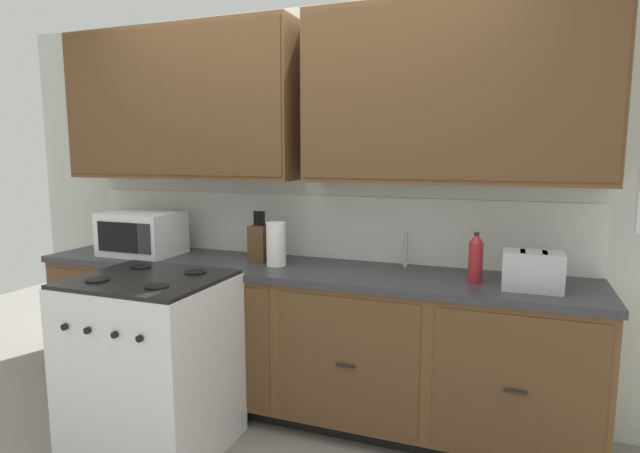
# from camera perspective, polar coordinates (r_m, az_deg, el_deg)

# --- Properties ---
(ground_plane) EXTENTS (8.28, 8.28, 0.00)m
(ground_plane) POSITION_cam_1_polar(r_m,az_deg,el_deg) (3.15, -4.88, -21.94)
(ground_plane) COLOR gray
(wall_unit) EXTENTS (4.51, 0.40, 2.46)m
(wall_unit) POSITION_cam_1_polar(r_m,az_deg,el_deg) (3.18, -1.28, 9.59)
(wall_unit) COLOR silver
(wall_unit) RESTS_ON ground_plane
(counter_run) EXTENTS (3.34, 0.64, 0.91)m
(counter_run) POSITION_cam_1_polar(r_m,az_deg,el_deg) (3.19, -2.59, -12.18)
(counter_run) COLOR black
(counter_run) RESTS_ON ground_plane
(stove_range) EXTENTS (0.76, 0.68, 0.95)m
(stove_range) POSITION_cam_1_polar(r_m,az_deg,el_deg) (2.97, -18.05, -14.17)
(stove_range) COLOR white
(stove_range) RESTS_ON ground_plane
(microwave) EXTENTS (0.48, 0.37, 0.28)m
(microwave) POSITION_cam_1_polar(r_m,az_deg,el_deg) (3.60, -19.05, -0.72)
(microwave) COLOR white
(microwave) RESTS_ON counter_run
(toaster) EXTENTS (0.28, 0.18, 0.19)m
(toaster) POSITION_cam_1_polar(r_m,az_deg,el_deg) (2.73, 22.44, -4.53)
(toaster) COLOR #B7B7BC
(toaster) RESTS_ON counter_run
(knife_block) EXTENTS (0.11, 0.14, 0.31)m
(knife_block) POSITION_cam_1_polar(r_m,az_deg,el_deg) (3.24, -6.61, -1.71)
(knife_block) COLOR #52361E
(knife_block) RESTS_ON counter_run
(sink_faucet) EXTENTS (0.02, 0.02, 0.20)m
(sink_faucet) POSITION_cam_1_polar(r_m,az_deg,el_deg) (3.07, 9.42, -2.60)
(sink_faucet) COLOR #B2B5BA
(sink_faucet) RESTS_ON counter_run
(paper_towel_roll) EXTENTS (0.12, 0.12, 0.26)m
(paper_towel_roll) POSITION_cam_1_polar(r_m,az_deg,el_deg) (3.07, -4.86, -1.93)
(paper_towel_roll) COLOR white
(paper_towel_roll) RESTS_ON counter_run
(bottle_dark) EXTENTS (0.07, 0.07, 0.23)m
(bottle_dark) POSITION_cam_1_polar(r_m,az_deg,el_deg) (4.06, -22.51, -0.37)
(bottle_dark) COLOR black
(bottle_dark) RESTS_ON counter_run
(bottle_red) EXTENTS (0.07, 0.07, 0.26)m
(bottle_red) POSITION_cam_1_polar(r_m,az_deg,el_deg) (2.78, 16.82, -3.36)
(bottle_red) COLOR maroon
(bottle_red) RESTS_ON counter_run
(bottle_amber) EXTENTS (0.07, 0.07, 0.26)m
(bottle_amber) POSITION_cam_1_polar(r_m,az_deg,el_deg) (3.87, -21.81, -0.44)
(bottle_amber) COLOR #9E6619
(bottle_amber) RESTS_ON counter_run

